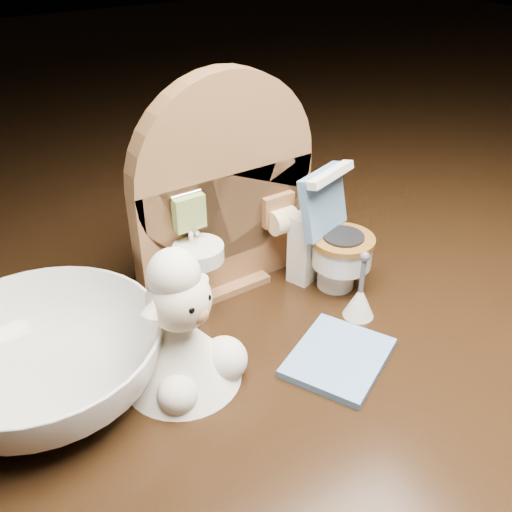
% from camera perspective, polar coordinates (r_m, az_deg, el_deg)
% --- Properties ---
extents(backdrop_panel, '(0.13, 0.05, 0.15)m').
position_cam_1_polar(backdrop_panel, '(0.37, -3.11, 5.63)').
color(backdrop_panel, brown).
rests_on(backdrop_panel, ground).
extents(toy_toilet, '(0.05, 0.06, 0.09)m').
position_cam_1_polar(toy_toilet, '(0.40, 7.25, 1.24)').
color(toy_toilet, white).
rests_on(toy_toilet, ground).
extents(bath_mat, '(0.08, 0.07, 0.00)m').
position_cam_1_polar(bath_mat, '(0.35, 8.25, -10.02)').
color(bath_mat, '#628DC2').
rests_on(bath_mat, ground).
extents(toilet_brush, '(0.02, 0.02, 0.05)m').
position_cam_1_polar(toilet_brush, '(0.38, 10.33, -4.27)').
color(toilet_brush, white).
rests_on(toilet_brush, ground).
extents(plush_lamb, '(0.07, 0.07, 0.09)m').
position_cam_1_polar(plush_lamb, '(0.32, -7.34, -8.07)').
color(plush_lamb, white).
rests_on(plush_lamb, ground).
extents(ceramic_bowl, '(0.13, 0.13, 0.04)m').
position_cam_1_polar(ceramic_bowl, '(0.33, -20.35, -9.96)').
color(ceramic_bowl, white).
rests_on(ceramic_bowl, ground).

